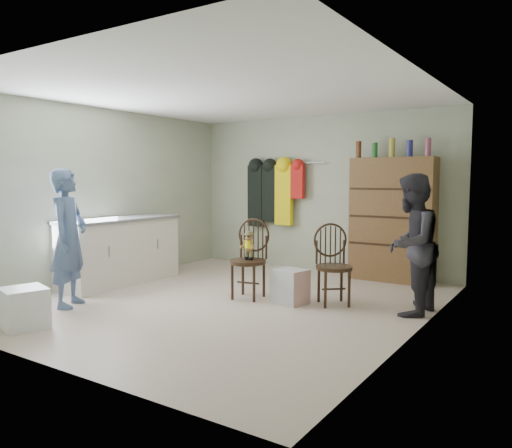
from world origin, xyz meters
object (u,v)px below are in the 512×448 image
Objects in this scene: chair_front at (250,253)px; dresser at (392,219)px; counter at (120,251)px; chair_far at (333,261)px.

chair_front is 2.33m from dresser.
counter is at bearing 179.29° from chair_front.
dresser reaches higher than chair_front.
dresser is (1.16, 1.99, 0.35)m from chair_front.
dresser is (0.16, 1.70, 0.39)m from chair_far.
chair_front is at bearing 154.72° from chair_far.
counter is 2.06m from chair_front.
counter is 0.90× the size of dresser.
dresser reaches higher than chair_far.
dresser is at bearing 50.32° from chair_front.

